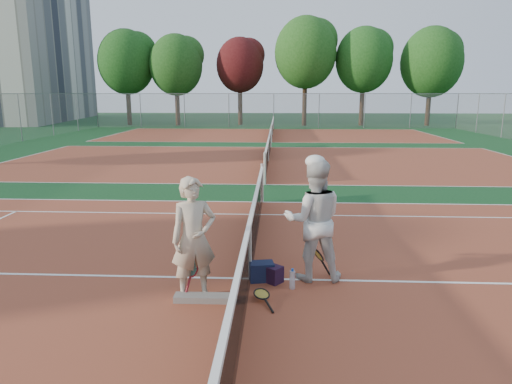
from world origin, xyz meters
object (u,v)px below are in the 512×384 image
(player_a, at_px, (194,239))
(racket_black_held, at_px, (318,263))
(sports_bag_navy, at_px, (262,271))
(racket_spare, at_px, (262,296))
(net_main, at_px, (250,250))
(water_bottle, at_px, (292,280))
(sports_bag_purple, at_px, (272,274))
(apartment_block, at_px, (22,52))
(player_b, at_px, (314,220))
(racket_red, at_px, (193,278))

(player_a, bearing_deg, racket_black_held, -0.11)
(racket_black_held, xyz_separation_m, sports_bag_navy, (-0.94, -0.16, -0.11))
(player_a, bearing_deg, racket_spare, -26.99)
(net_main, distance_m, sports_bag_navy, 0.41)
(net_main, xyz_separation_m, player_a, (-0.79, -0.73, 0.42))
(water_bottle, bearing_deg, sports_bag_purple, 141.21)
(apartment_block, distance_m, player_b, 53.04)
(net_main, xyz_separation_m, sports_bag_navy, (0.19, -0.05, -0.35))
(racket_red, xyz_separation_m, sports_bag_navy, (1.02, 0.62, -0.13))
(water_bottle, bearing_deg, net_main, 152.29)
(racket_red, height_order, racket_black_held, racket_red)
(racket_red, distance_m, racket_spare, 1.08)
(player_b, distance_m, racket_red, 2.14)
(racket_red, distance_m, sports_bag_purple, 1.33)
(apartment_block, height_order, sports_bag_purple, apartment_block)
(apartment_block, relative_size, racket_red, 38.63)
(net_main, relative_size, racket_black_held, 20.91)
(water_bottle, bearing_deg, player_b, 52.69)
(player_b, xyz_separation_m, racket_black_held, (0.09, 0.02, -0.75))
(water_bottle, bearing_deg, player_a, -166.18)
(player_b, bearing_deg, racket_spare, 44.50)
(apartment_block, distance_m, racket_black_held, 53.17)
(sports_bag_navy, bearing_deg, player_b, 9.62)
(player_a, xyz_separation_m, racket_black_held, (1.92, 0.84, -0.67))
(player_a, height_order, racket_spare, player_a)
(racket_black_held, bearing_deg, racket_red, -7.68)
(apartment_block, height_order, sports_bag_navy, apartment_block)
(sports_bag_navy, bearing_deg, sports_bag_purple, -14.66)
(player_a, bearing_deg, sports_bag_navy, 10.86)
(apartment_block, bearing_deg, player_a, -58.69)
(net_main, distance_m, sports_bag_purple, 0.53)
(player_b, xyz_separation_m, sports_bag_purple, (-0.68, -0.19, -0.87))
(player_a, relative_size, racket_red, 3.26)
(player_b, bearing_deg, racket_red, 19.66)
(racket_red, relative_size, racket_spare, 0.96)
(player_b, bearing_deg, sports_bag_navy, 7.00)
(net_main, xyz_separation_m, racket_red, (-0.83, -0.67, -0.23))
(racket_spare, bearing_deg, sports_bag_navy, -20.57)
(sports_bag_purple, bearing_deg, net_main, 165.04)
(player_b, bearing_deg, sports_bag_purple, 12.74)
(apartment_block, relative_size, water_bottle, 73.33)
(apartment_block, bearing_deg, net_main, -57.53)
(racket_red, height_order, sports_bag_navy, racket_red)
(sports_bag_purple, xyz_separation_m, water_bottle, (0.33, -0.27, 0.01))
(racket_red, xyz_separation_m, racket_black_held, (1.96, 0.78, -0.02))
(net_main, distance_m, racket_black_held, 1.16)
(net_main, relative_size, racket_spare, 18.42)
(racket_black_held, height_order, water_bottle, racket_black_held)
(apartment_block, relative_size, player_a, 11.85)
(racket_red, bearing_deg, apartment_block, 73.23)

